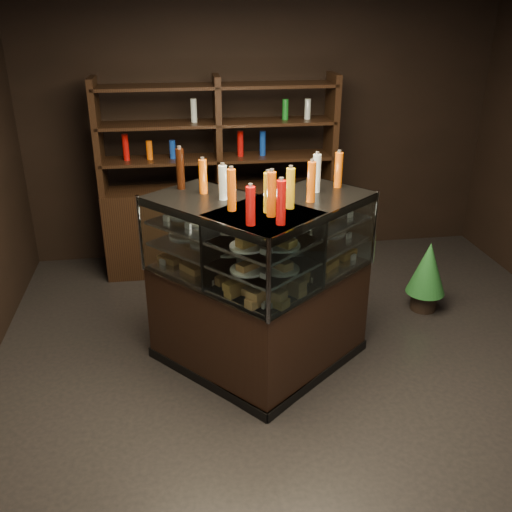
# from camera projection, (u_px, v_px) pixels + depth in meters

# --- Properties ---
(ground) EXTENTS (5.00, 5.00, 0.00)m
(ground) POSITION_uv_depth(u_px,v_px,m) (314.00, 374.00, 4.40)
(ground) COLOR black
(ground) RESTS_ON ground
(room_shell) EXTENTS (5.02, 5.02, 3.01)m
(room_shell) POSITION_uv_depth(u_px,v_px,m) (326.00, 121.00, 3.61)
(room_shell) COLOR black
(room_shell) RESTS_ON ground
(display_case) EXTENTS (1.78, 1.36, 1.37)m
(display_case) POSITION_uv_depth(u_px,v_px,m) (261.00, 317.00, 4.29)
(display_case) COLOR black
(display_case) RESTS_ON ground
(food_display) EXTENTS (1.41, 0.98, 0.42)m
(food_display) POSITION_uv_depth(u_px,v_px,m) (261.00, 244.00, 4.05)
(food_display) COLOR gold
(food_display) RESTS_ON display_case
(bottles_top) EXTENTS (1.24, 0.84, 0.30)m
(bottles_top) POSITION_uv_depth(u_px,v_px,m) (261.00, 184.00, 3.87)
(bottles_top) COLOR silver
(bottles_top) RESTS_ON display_case
(potted_conifer) EXTENTS (0.35, 0.35, 0.76)m
(potted_conifer) POSITION_uv_depth(u_px,v_px,m) (428.00, 267.00, 5.16)
(potted_conifer) COLOR black
(potted_conifer) RESTS_ON ground
(back_shelving) EXTENTS (2.36, 0.44, 2.00)m
(back_shelving) POSITION_uv_depth(u_px,v_px,m) (220.00, 214.00, 5.93)
(back_shelving) COLOR black
(back_shelving) RESTS_ON ground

